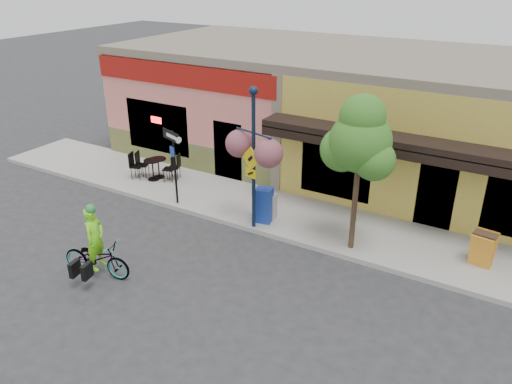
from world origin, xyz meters
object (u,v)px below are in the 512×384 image
building (348,109)px  one_way_sign (175,168)px  bicycle (97,258)px  newspaper_box_grey (270,206)px  lamp_post (254,160)px  cyclist_rider (96,247)px  street_tree (357,175)px  newspaper_box_blue (264,205)px

building → one_way_sign: (-3.31, -6.74, -0.84)m
building → bicycle: (-2.58, -10.96, -1.75)m
building → newspaper_box_grey: size_ratio=22.00×
building → lamp_post: 6.86m
cyclist_rider → street_tree: (5.26, 4.45, 1.52)m
lamp_post → newspaper_box_grey: 1.89m
bicycle → one_way_sign: size_ratio=0.76×
one_way_sign → street_tree: size_ratio=0.57×
cyclist_rider → newspaper_box_blue: 5.14m
lamp_post → newspaper_box_grey: lamp_post is taller
building → bicycle: building is taller
bicycle → cyclist_rider: bearing=-101.6°
newspaper_box_grey → building: bearing=83.6°
newspaper_box_blue → street_tree: (2.90, -0.12, 1.67)m
cyclist_rider → newspaper_box_grey: size_ratio=2.06×
lamp_post → street_tree: 3.02m
building → one_way_sign: building is taller
lamp_post → newspaper_box_blue: (0.10, 0.46, -1.60)m
building → lamp_post: building is taller
street_tree → building: bearing=112.8°
building → one_way_sign: size_ratio=7.22×
cyclist_rider → lamp_post: 4.91m
newspaper_box_blue → street_tree: bearing=-13.1°
building → newspaper_box_grey: (-0.11, -6.14, -1.69)m
newspaper_box_blue → one_way_sign: bearing=175.5°
newspaper_box_blue → lamp_post: bearing=-112.7°
newspaper_box_blue → street_tree: 3.35m
bicycle → street_tree: (5.31, 4.45, 1.87)m
one_way_sign → building: bearing=84.7°
lamp_post → street_tree: size_ratio=0.97×
one_way_sign → newspaper_box_grey: 3.36m
lamp_post → newspaper_box_blue: lamp_post is taller
lamp_post → newspaper_box_blue: size_ratio=3.89×
building → newspaper_box_blue: size_ratio=16.41×
building → street_tree: 7.06m
street_tree → newspaper_box_blue: bearing=177.7°
newspaper_box_grey → one_way_sign: bearing=-174.7°
building → newspaper_box_grey: building is taller
cyclist_rider → newspaper_box_blue: (2.36, 4.56, -0.15)m
newspaper_box_grey → cyclist_rider: bearing=-122.0°
lamp_post → cyclist_rider: bearing=-104.1°
bicycle → one_way_sign: one_way_sign is taller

